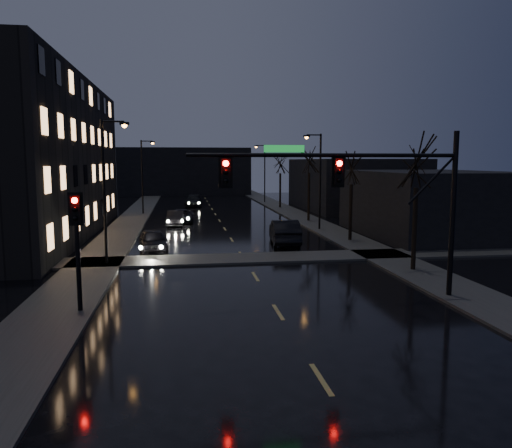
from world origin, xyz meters
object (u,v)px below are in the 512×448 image
object	(u,v)px
oncoming_car_c	(181,216)
oncoming_car_d	(193,201)
lead_car	(285,232)
oncoming_car_a	(153,241)
oncoming_car_b	(175,218)

from	to	relation	value
oncoming_car_c	oncoming_car_d	distance (m)	16.66
oncoming_car_c	lead_car	bearing A→B (deg)	-59.69
lead_car	oncoming_car_c	bearing A→B (deg)	-56.13
oncoming_car_a	lead_car	distance (m)	9.11
oncoming_car_a	lead_car	size ratio (longest dim) A/B	0.80
oncoming_car_a	oncoming_car_c	world-z (taller)	oncoming_car_a
oncoming_car_d	oncoming_car_c	bearing A→B (deg)	-90.80
oncoming_car_a	oncoming_car_c	distance (m)	15.10
oncoming_car_a	oncoming_car_d	world-z (taller)	oncoming_car_d
oncoming_car_c	lead_car	distance (m)	15.12
oncoming_car_a	oncoming_car_b	size ratio (longest dim) A/B	1.03
oncoming_car_d	lead_car	size ratio (longest dim) A/B	0.96
oncoming_car_b	lead_car	world-z (taller)	lead_car
oncoming_car_b	oncoming_car_c	distance (m)	2.12
oncoming_car_a	oncoming_car_d	distance (m)	31.76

